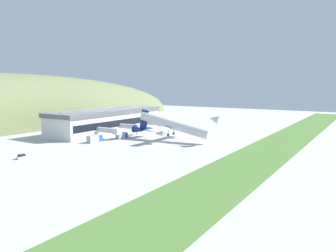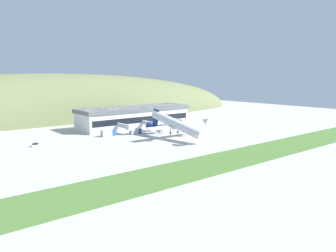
% 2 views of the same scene
% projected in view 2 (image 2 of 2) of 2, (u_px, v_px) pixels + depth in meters
% --- Properties ---
extents(ground_plane, '(445.02, 445.02, 0.00)m').
position_uv_depth(ground_plane, '(160.00, 140.00, 160.78)').
color(ground_plane, '#B7B5AF').
extents(grass_strip_foreground, '(400.52, 21.17, 0.08)m').
position_uv_depth(grass_strip_foreground, '(234.00, 158.00, 125.27)').
color(grass_strip_foreground, '#4C7533').
rests_on(grass_strip_foreground, ground_plane).
extents(hill_backdrop, '(357.15, 64.32, 66.13)m').
position_uv_depth(hill_backdrop, '(53.00, 120.00, 235.90)').
color(hill_backdrop, '#667047').
rests_on(hill_backdrop, ground_plane).
extents(terminal_building, '(71.48, 21.85, 12.36)m').
position_uv_depth(terminal_building, '(135.00, 115.00, 202.91)').
color(terminal_building, silver).
rests_on(terminal_building, ground_plane).
extents(jetway_0, '(3.38, 13.68, 5.43)m').
position_uv_depth(jetway_0, '(125.00, 126.00, 178.51)').
color(jetway_0, silver).
rests_on(jetway_0, ground_plane).
extents(jetway_1, '(3.38, 12.86, 5.43)m').
position_uv_depth(jetway_1, '(150.00, 124.00, 189.34)').
color(jetway_1, silver).
rests_on(jetway_1, ground_plane).
extents(jetway_2, '(3.38, 14.96, 5.43)m').
position_uv_depth(jetway_2, '(177.00, 121.00, 200.62)').
color(jetway_2, silver).
rests_on(jetway_2, ground_plane).
extents(cargo_airplane, '(32.12, 46.99, 13.07)m').
position_uv_depth(cargo_airplane, '(175.00, 124.00, 163.63)').
color(cargo_airplane, silver).
extents(service_car_0, '(3.89, 1.76, 1.65)m').
position_uv_depth(service_car_0, '(36.00, 145.00, 146.28)').
color(service_car_0, silver).
rests_on(service_car_0, ground_plane).
extents(service_car_1, '(4.12, 1.85, 1.41)m').
position_uv_depth(service_car_1, '(177.00, 128.00, 194.54)').
color(service_car_1, silver).
rests_on(service_car_1, ground_plane).
extents(fuel_truck, '(6.78, 2.79, 3.25)m').
position_uv_depth(fuel_truck, '(135.00, 131.00, 177.76)').
color(fuel_truck, '#264C99').
rests_on(fuel_truck, ground_plane).
extents(box_truck, '(8.60, 2.92, 3.34)m').
position_uv_depth(box_truck, '(108.00, 133.00, 171.71)').
color(box_truck, '#264C99').
rests_on(box_truck, ground_plane).
extents(traffic_cone_0, '(0.52, 0.52, 0.58)m').
position_uv_depth(traffic_cone_0, '(175.00, 131.00, 186.20)').
color(traffic_cone_0, orange).
rests_on(traffic_cone_0, ground_plane).
extents(traffic_cone_1, '(0.52, 0.52, 0.58)m').
position_uv_depth(traffic_cone_1, '(173.00, 132.00, 182.58)').
color(traffic_cone_1, orange).
rests_on(traffic_cone_1, ground_plane).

